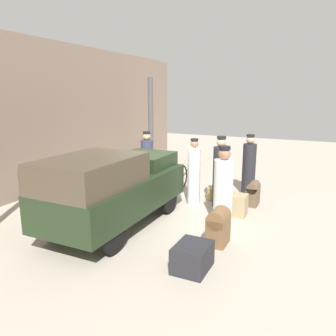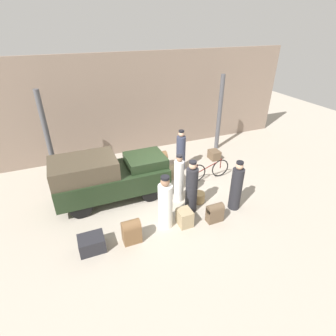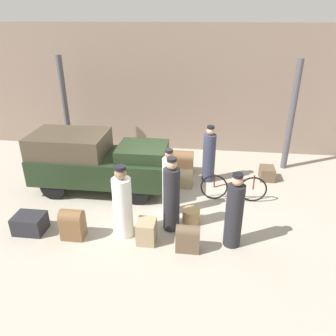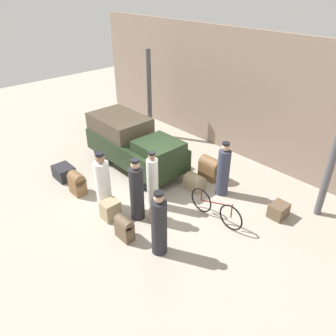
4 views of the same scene
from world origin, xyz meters
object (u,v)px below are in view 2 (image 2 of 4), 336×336
(porter_standing_middle, at_px, (181,152))
(conductor_in_dark_uniform, at_px, (236,187))
(trunk_large_brown, at_px, (158,160))
(suitcase_small_leather, at_px, (131,231))
(truck, at_px, (108,176))
(trunk_barrel_dark, at_px, (215,212))
(porter_with_bicycle, at_px, (179,180))
(trunk_wicker_pale, at_px, (185,218))
(suitcase_tan_flat, at_px, (92,244))
(wicker_basket, at_px, (199,197))
(trunk_umber_medium, at_px, (168,172))
(suitcase_black_upright, at_px, (214,155))
(porter_carrying_trunk, at_px, (192,189))
(bicycle, at_px, (209,170))
(porter_lifting_near_truck, at_px, (165,204))

(porter_standing_middle, height_order, conductor_in_dark_uniform, conductor_in_dark_uniform)
(porter_standing_middle, height_order, trunk_large_brown, porter_standing_middle)
(suitcase_small_leather, bearing_deg, trunk_large_brown, 59.42)
(truck, distance_m, trunk_barrel_dark, 3.82)
(porter_with_bicycle, xyz_separation_m, trunk_wicker_pale, (-0.36, -1.27, -0.56))
(suitcase_tan_flat, bearing_deg, wicker_basket, 12.60)
(porter_with_bicycle, height_order, trunk_large_brown, porter_with_bicycle)
(trunk_umber_medium, bearing_deg, porter_with_bicycle, -99.04)
(wicker_basket, xyz_separation_m, suitcase_black_upright, (2.23, 2.65, 0.02))
(suitcase_small_leather, bearing_deg, porter_carrying_trunk, 16.31)
(suitcase_black_upright, bearing_deg, bicycle, -128.32)
(porter_with_bicycle, bearing_deg, trunk_wicker_pale, -105.98)
(truck, relative_size, trunk_large_brown, 5.05)
(conductor_in_dark_uniform, relative_size, porter_lifting_near_truck, 0.99)
(trunk_wicker_pale, bearing_deg, trunk_large_brown, 82.25)
(trunk_umber_medium, bearing_deg, bicycle, -25.90)
(suitcase_black_upright, bearing_deg, trunk_wicker_pale, -132.08)
(truck, relative_size, suitcase_black_upright, 7.17)
(suitcase_tan_flat, bearing_deg, porter_standing_middle, 37.57)
(truck, relative_size, bicycle, 2.11)
(bicycle, bearing_deg, wicker_basket, -131.95)
(porter_lifting_near_truck, bearing_deg, trunk_barrel_dark, -14.51)
(bicycle, distance_m, porter_with_bicycle, 1.94)
(porter_carrying_trunk, relative_size, porter_with_bicycle, 1.05)
(porter_carrying_trunk, height_order, suitcase_tan_flat, porter_carrying_trunk)
(truck, xyz_separation_m, porter_standing_middle, (3.23, 0.98, -0.13))
(porter_carrying_trunk, bearing_deg, trunk_wicker_pale, -130.78)
(suitcase_small_leather, bearing_deg, trunk_barrel_dark, -3.02)
(porter_with_bicycle, bearing_deg, porter_standing_middle, 63.53)
(wicker_basket, relative_size, suitcase_black_upright, 0.81)
(bicycle, relative_size, trunk_barrel_dark, 2.82)
(conductor_in_dark_uniform, distance_m, suitcase_tan_flat, 4.80)
(porter_standing_middle, xyz_separation_m, suitcase_tan_flat, (-4.19, -3.22, -0.59))
(truck, distance_m, porter_standing_middle, 3.38)
(porter_lifting_near_truck, xyz_separation_m, trunk_large_brown, (1.07, 3.50, -0.42))
(porter_with_bicycle, relative_size, porter_lifting_near_truck, 1.00)
(truck, xyz_separation_m, wicker_basket, (2.84, -1.40, -0.77))
(suitcase_small_leather, bearing_deg, wicker_basket, 19.52)
(trunk_large_brown, distance_m, trunk_umber_medium, 0.90)
(trunk_wicker_pale, bearing_deg, suitcase_small_leather, -177.81)
(porter_with_bicycle, height_order, porter_lifting_near_truck, porter_lifting_near_truck)
(trunk_wicker_pale, relative_size, suitcase_tan_flat, 0.76)
(trunk_barrel_dark, relative_size, suitcase_tan_flat, 0.92)
(porter_carrying_trunk, height_order, trunk_barrel_dark, porter_carrying_trunk)
(porter_standing_middle, bearing_deg, trunk_barrel_dark, -96.57)
(porter_with_bicycle, relative_size, suitcase_tan_flat, 2.53)
(trunk_barrel_dark, relative_size, trunk_umber_medium, 1.13)
(wicker_basket, xyz_separation_m, suitcase_small_leather, (-2.68, -0.95, 0.21))
(bicycle, bearing_deg, porter_carrying_trunk, -135.70)
(wicker_basket, height_order, trunk_umber_medium, trunk_umber_medium)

